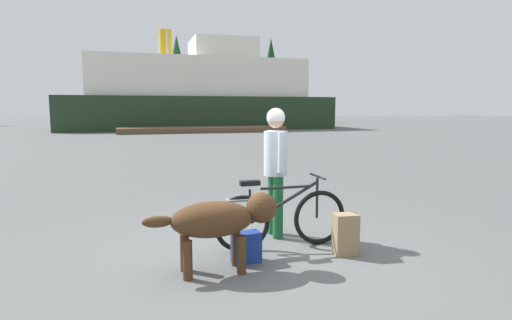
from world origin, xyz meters
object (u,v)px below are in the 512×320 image
at_px(person_cyclist, 276,159).
at_px(sailboat_moored, 169,124).
at_px(ferry_boat, 199,95).
at_px(backpack, 346,234).
at_px(dog, 220,220).
at_px(handbag_pannier, 246,247).
at_px(bicycle, 281,218).

xyz_separation_m(person_cyclist, sailboat_moored, (0.96, 29.04, -0.57)).
xyz_separation_m(ferry_boat, sailboat_moored, (-2.81, -2.25, -2.39)).
relative_size(ferry_boat, sailboat_moored, 2.84).
xyz_separation_m(backpack, ferry_boat, (3.20, 32.22, 2.63)).
xyz_separation_m(person_cyclist, dog, (-0.98, -1.03, -0.50)).
relative_size(backpack, sailboat_moored, 0.06).
bearing_deg(sailboat_moored, ferry_boat, 38.66).
relative_size(backpack, handbag_pannier, 1.42).
bearing_deg(person_cyclist, dog, -133.61).
relative_size(backpack, ferry_boat, 0.02).
distance_m(person_cyclist, backpack, 1.37).
relative_size(person_cyclist, handbag_pannier, 5.01).
bearing_deg(ferry_boat, sailboat_moored, -141.34).
relative_size(dog, backpack, 2.88).
height_order(backpack, ferry_boat, ferry_boat).
bearing_deg(person_cyclist, sailboat_moored, 88.12).
xyz_separation_m(bicycle, person_cyclist, (0.10, 0.50, 0.68)).
bearing_deg(person_cyclist, ferry_boat, 83.13).
height_order(person_cyclist, sailboat_moored, sailboat_moored).
distance_m(dog, backpack, 1.59).
bearing_deg(sailboat_moored, person_cyclist, -91.88).
xyz_separation_m(person_cyclist, ferry_boat, (3.77, 31.29, 1.82)).
bearing_deg(backpack, handbag_pannier, 175.83).
bearing_deg(bicycle, person_cyclist, 78.76).
distance_m(person_cyclist, dog, 1.50).
height_order(handbag_pannier, ferry_boat, ferry_boat).
height_order(bicycle, dog, bicycle).
relative_size(bicycle, person_cyclist, 0.99).
xyz_separation_m(dog, sailboat_moored, (1.93, 30.06, -0.08)).
relative_size(person_cyclist, sailboat_moored, 0.22).
distance_m(bicycle, person_cyclist, 0.85).
distance_m(backpack, sailboat_moored, 29.97).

